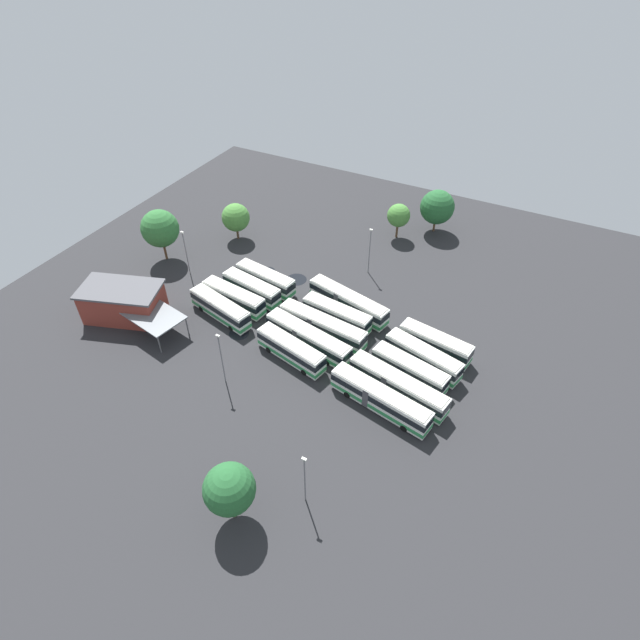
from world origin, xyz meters
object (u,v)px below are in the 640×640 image
bus_row0_slot3 (266,279)px  lamp_post_near_entrance (370,249)px  bus_row2_slot0 (380,399)px  bus_row2_slot3 (423,357)px  tree_north_edge (236,218)px  tree_northeast (437,207)px  bus_row0_slot2 (252,288)px  bus_row1_slot0 (291,350)px  lamp_post_by_building (221,357)px  bus_row2_slot2 (410,370)px  bus_row1_slot1 (308,338)px  bus_row1_slot3 (337,315)px  bus_row1_slot2 (322,326)px  lamp_post_mid_lot (186,251)px  bus_row0_slot1 (234,298)px  bus_row2_slot1 (398,385)px  tree_south_edge (399,216)px  maintenance_shelter (152,314)px  bus_row0_slot0 (220,308)px  lamp_post_far_corner (305,478)px  tree_northwest (229,489)px  bus_row1_slot4 (348,302)px  depot_building (123,302)px  bus_row2_slot4 (435,344)px  tree_west_edge (160,229)px

bus_row0_slot3 → lamp_post_near_entrance: (13.76, 12.40, 3.01)m
bus_row2_slot0 → bus_row2_slot3: (2.49, 10.04, -0.00)m
tree_north_edge → tree_northeast: size_ratio=0.84×
bus_row0_slot2 → tree_northeast: size_ratio=1.29×
bus_row1_slot0 → lamp_post_by_building: (-6.05, -8.12, 2.97)m
bus_row1_slot0 → bus_row2_slot2: bearing=14.0°
bus_row0_slot2 → bus_row1_slot1: same height
bus_row1_slot3 → bus_row2_slot0: same height
bus_row1_slot2 → lamp_post_mid_lot: (-28.44, 3.54, 2.89)m
bus_row2_slot0 → bus_row0_slot1: bearing=163.2°
bus_row0_slot1 → lamp_post_mid_lot: size_ratio=1.35×
bus_row2_slot1 → tree_south_edge: (-14.77, 38.23, 2.90)m
bus_row2_slot3 → maintenance_shelter: bus_row2_slot3 is taller
bus_row0_slot0 → lamp_post_by_building: 14.42m
bus_row0_slot3 → tree_north_edge: bearing=140.4°
bus_row1_slot1 → tree_north_edge: (-26.92, 20.76, 2.74)m
bus_row1_slot0 → tree_northeast: bearing=80.8°
lamp_post_by_building → lamp_post_far_corner: lamp_post_by_building is taller
bus_row0_slot0 → bus_row2_slot3: 32.51m
tree_north_edge → bus_row1_slot3: bearing=-26.2°
tree_northwest → lamp_post_mid_lot: bearing=134.1°
bus_row1_slot4 → depot_building: 35.81m
bus_row0_slot2 → lamp_post_near_entrance: bearing=47.4°
bus_row0_slot0 → bus_row2_slot4: same height
tree_northwest → tree_south_edge: (-5.21, 63.14, -0.72)m
lamp_post_by_building → bus_row1_slot4: bearing=68.6°
bus_row2_slot0 → tree_west_edge: 51.08m
bus_row1_slot1 → bus_row1_slot4: same height
bus_row0_slot3 → lamp_post_far_corner: bearing=-51.7°
lamp_post_mid_lot → tree_south_edge: 40.25m
bus_row1_slot0 → bus_row2_slot1: (16.22, 0.69, 0.00)m
bus_row2_slot3 → tree_northwest: bearing=-108.9°
bus_row0_slot2 → lamp_post_near_entrance: 21.52m
bus_row2_slot0 → tree_south_edge: bearing=108.1°
bus_row1_slot2 → tree_northeast: tree_northeast is taller
lamp_post_mid_lot → tree_west_edge: tree_west_edge is taller
maintenance_shelter → tree_south_edge: 49.21m
tree_northeast → tree_west_edge: 52.25m
bus_row2_slot0 → depot_building: (-43.58, -1.09, 0.94)m
bus_row1_slot4 → lamp_post_by_building: size_ratio=1.68×
bus_row1_slot2 → tree_north_edge: tree_north_edge is taller
bus_row2_slot1 → tree_northwest: size_ratio=1.78×
bus_row1_slot0 → lamp_post_far_corner: lamp_post_far_corner is taller
tree_south_edge → maintenance_shelter: bearing=-118.5°
bus_row1_slot2 → lamp_post_far_corner: 28.03m
tree_west_edge → lamp_post_near_entrance: bearing=20.8°
bus_row1_slot2 → lamp_post_far_corner: (11.08, -25.61, 2.62)m
lamp_post_mid_lot → bus_row1_slot0: bearing=-21.0°
bus_row1_slot1 → lamp_post_mid_lot: 28.78m
depot_building → tree_northwest: bearing=-30.2°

